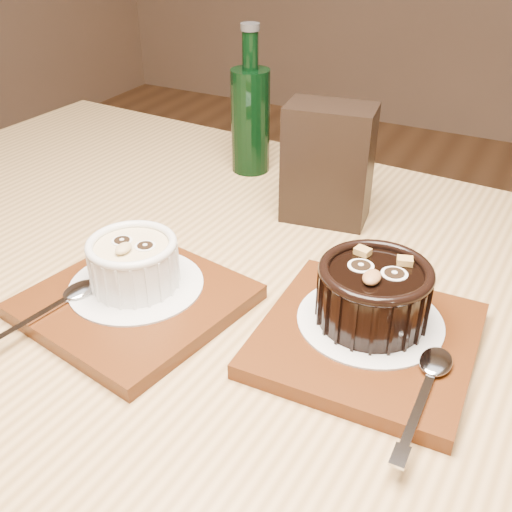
{
  "coord_description": "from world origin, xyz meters",
  "views": [
    {
      "loc": [
        0.44,
        -0.62,
        1.1
      ],
      "look_at": [
        0.23,
        -0.22,
        0.81
      ],
      "focal_mm": 42.0,
      "sensor_mm": 36.0,
      "label": 1
    }
  ],
  "objects_px": {
    "ramekin_white": "(133,261)",
    "condiment_stand": "(328,164)",
    "table": "(236,374)",
    "ramekin_dark": "(374,291)",
    "tray_right": "(366,339)",
    "green_bottle": "(251,117)",
    "tray_left": "(136,301)"
  },
  "relations": [
    {
      "from": "ramekin_white",
      "to": "condiment_stand",
      "type": "distance_m",
      "value": 0.26
    },
    {
      "from": "table",
      "to": "ramekin_dark",
      "type": "xyz_separation_m",
      "value": [
        0.13,
        0.02,
        0.14
      ]
    },
    {
      "from": "table",
      "to": "condiment_stand",
      "type": "bearing_deg",
      "value": 87.35
    },
    {
      "from": "tray_right",
      "to": "condiment_stand",
      "type": "relative_size",
      "value": 1.29
    },
    {
      "from": "table",
      "to": "green_bottle",
      "type": "relative_size",
      "value": 6.27
    },
    {
      "from": "tray_left",
      "to": "ramekin_white",
      "type": "xyz_separation_m",
      "value": [
        -0.01,
        0.01,
        0.04
      ]
    },
    {
      "from": "tray_right",
      "to": "green_bottle",
      "type": "xyz_separation_m",
      "value": [
        -0.27,
        0.29,
        0.07
      ]
    },
    {
      "from": "ramekin_dark",
      "to": "green_bottle",
      "type": "bearing_deg",
      "value": 131.46
    },
    {
      "from": "ramekin_white",
      "to": "condiment_stand",
      "type": "relative_size",
      "value": 0.61
    },
    {
      "from": "tray_left",
      "to": "ramekin_white",
      "type": "height_order",
      "value": "ramekin_white"
    },
    {
      "from": "green_bottle",
      "to": "ramekin_dark",
      "type": "bearing_deg",
      "value": -46.07
    },
    {
      "from": "green_bottle",
      "to": "table",
      "type": "bearing_deg",
      "value": -64.8
    },
    {
      "from": "tray_right",
      "to": "green_bottle",
      "type": "relative_size",
      "value": 0.91
    },
    {
      "from": "tray_left",
      "to": "condiment_stand",
      "type": "relative_size",
      "value": 1.29
    },
    {
      "from": "ramekin_white",
      "to": "ramekin_dark",
      "type": "xyz_separation_m",
      "value": [
        0.22,
        0.05,
        0.0
      ]
    },
    {
      "from": "condiment_stand",
      "to": "tray_left",
      "type": "bearing_deg",
      "value": -109.67
    },
    {
      "from": "ramekin_dark",
      "to": "green_bottle",
      "type": "xyz_separation_m",
      "value": [
        -0.27,
        0.28,
        0.03
      ]
    },
    {
      "from": "ramekin_dark",
      "to": "table",
      "type": "bearing_deg",
      "value": -175.3
    },
    {
      "from": "table",
      "to": "condiment_stand",
      "type": "relative_size",
      "value": 8.9
    },
    {
      "from": "tray_left",
      "to": "ramekin_dark",
      "type": "relative_size",
      "value": 1.82
    },
    {
      "from": "table",
      "to": "condiment_stand",
      "type": "height_order",
      "value": "condiment_stand"
    },
    {
      "from": "ramekin_dark",
      "to": "green_bottle",
      "type": "relative_size",
      "value": 0.5
    },
    {
      "from": "tray_left",
      "to": "green_bottle",
      "type": "relative_size",
      "value": 0.91
    },
    {
      "from": "condiment_stand",
      "to": "green_bottle",
      "type": "bearing_deg",
      "value": 149.54
    },
    {
      "from": "tray_right",
      "to": "ramekin_white",
      "type": "bearing_deg",
      "value": -171.12
    },
    {
      "from": "ramekin_white",
      "to": "tray_right",
      "type": "bearing_deg",
      "value": 3.86
    },
    {
      "from": "ramekin_white",
      "to": "green_bottle",
      "type": "bearing_deg",
      "value": 93.43
    },
    {
      "from": "ramekin_dark",
      "to": "green_bottle",
      "type": "distance_m",
      "value": 0.39
    },
    {
      "from": "table",
      "to": "green_bottle",
      "type": "bearing_deg",
      "value": 115.2
    },
    {
      "from": "table",
      "to": "tray_left",
      "type": "bearing_deg",
      "value": -149.45
    },
    {
      "from": "table",
      "to": "green_bottle",
      "type": "height_order",
      "value": "green_bottle"
    },
    {
      "from": "ramekin_white",
      "to": "ramekin_dark",
      "type": "distance_m",
      "value": 0.23
    }
  ]
}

